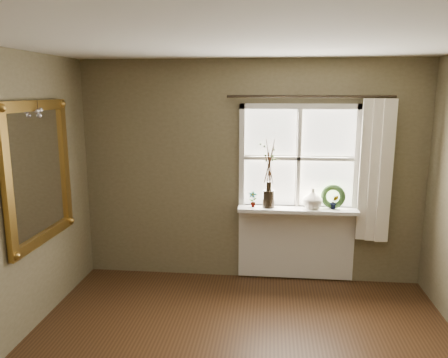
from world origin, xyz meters
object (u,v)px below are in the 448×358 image
object	(u,v)px
wreath	(333,199)
gilt_mirror	(39,173)
cream_vase	(313,199)
dark_jug	(269,199)

from	to	relation	value
wreath	gilt_mirror	xyz separation A→B (m)	(-2.91, -1.08, 0.45)
wreath	gilt_mirror	size ratio (longest dim) A/B	0.20
cream_vase	wreath	world-z (taller)	wreath
dark_jug	gilt_mirror	bearing A→B (deg)	-154.63
dark_jug	cream_vase	world-z (taller)	cream_vase
dark_jug	cream_vase	distance (m)	0.50
cream_vase	wreath	distance (m)	0.23
gilt_mirror	wreath	bearing A→B (deg)	20.25
cream_vase	gilt_mirror	xyz separation A→B (m)	(-2.68, -1.04, 0.44)
cream_vase	wreath	size ratio (longest dim) A/B	0.83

